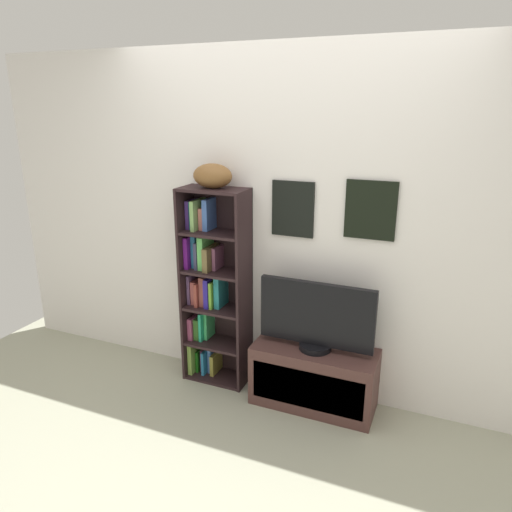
% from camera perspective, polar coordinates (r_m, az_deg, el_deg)
% --- Properties ---
extents(ground, '(5.20, 5.20, 0.04)m').
position_cam_1_polar(ground, '(3.02, -4.95, -25.41)').
color(ground, '#9E9F88').
extents(back_wall, '(4.80, 0.08, 2.43)m').
position_cam_1_polar(back_wall, '(3.35, 3.53, 3.36)').
color(back_wall, silver).
rests_on(back_wall, ground).
extents(bookshelf, '(0.49, 0.26, 1.49)m').
position_cam_1_polar(bookshelf, '(3.59, -5.37, -3.73)').
color(bookshelf, black).
rests_on(bookshelf, ground).
extents(football, '(0.30, 0.20, 0.17)m').
position_cam_1_polar(football, '(3.32, -5.21, 9.50)').
color(football, brown).
rests_on(football, bookshelf).
extents(tv_stand, '(0.86, 0.35, 0.44)m').
position_cam_1_polar(tv_stand, '(3.47, 6.91, -14.15)').
color(tv_stand, '#4B2E2A').
rests_on(tv_stand, ground).
extents(television, '(0.79, 0.22, 0.48)m').
position_cam_1_polar(television, '(3.25, 7.21, -7.24)').
color(television, black).
rests_on(television, tv_stand).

